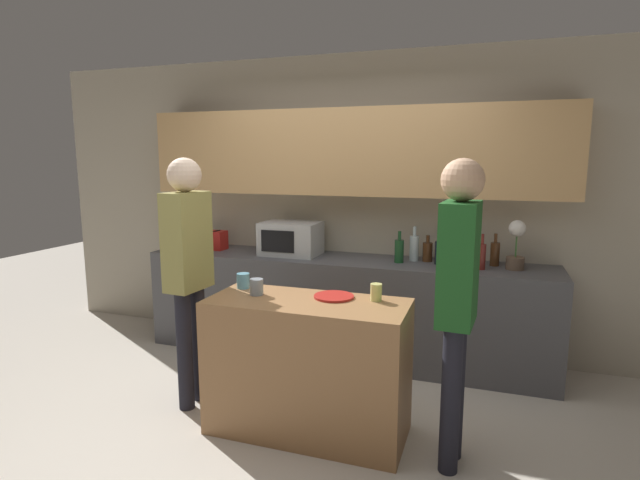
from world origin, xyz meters
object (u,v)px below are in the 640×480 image
(microwave, at_px, (291,238))
(bottle_2, at_px, (428,251))
(bottle_6, at_px, (482,256))
(cup_0, at_px, (376,292))
(cup_2, at_px, (257,287))
(cup_1, at_px, (243,281))
(bottle_3, at_px, (439,252))
(bottle_0, at_px, (399,251))
(bottle_1, at_px, (414,248))
(person_left, at_px, (188,260))
(toaster, at_px, (212,240))
(bottle_7, at_px, (495,253))
(bottle_5, at_px, (465,255))
(potted_plant, at_px, (516,245))
(bottle_4, at_px, (450,256))
(person_center, at_px, (458,287))
(plate_on_island, at_px, (334,296))

(microwave, xyz_separation_m, bottle_2, (1.22, 0.09, -0.06))
(bottle_6, xyz_separation_m, cup_0, (-0.61, -1.09, -0.07))
(bottle_2, bearing_deg, cup_2, -124.18)
(cup_1, xyz_separation_m, cup_2, (0.16, -0.12, 0.00))
(bottle_3, bearing_deg, bottle_0, -172.54)
(bottle_1, bearing_deg, bottle_2, 4.28)
(bottle_2, distance_m, person_left, 2.00)
(toaster, relative_size, bottle_0, 0.96)
(bottle_1, xyz_separation_m, bottle_7, (0.66, 0.01, -0.01))
(bottle_5, xyz_separation_m, cup_2, (-1.26, -1.32, -0.05))
(bottle_7, bearing_deg, potted_plant, -31.02)
(bottle_4, bearing_deg, bottle_6, 0.66)
(bottle_3, height_order, bottle_5, bottle_3)
(bottle_0, xyz_separation_m, bottle_2, (0.22, 0.13, -0.02))
(person_left, bearing_deg, bottle_7, 127.88)
(person_center, bearing_deg, bottle_3, 13.80)
(bottle_0, relative_size, bottle_1, 0.90)
(bottle_6, bearing_deg, person_center, -94.65)
(cup_0, bearing_deg, bottle_5, 68.01)
(potted_plant, height_order, cup_1, potted_plant)
(microwave, distance_m, person_left, 1.27)
(microwave, distance_m, person_center, 2.09)
(toaster, relative_size, plate_on_island, 1.00)
(bottle_4, relative_size, bottle_7, 0.91)
(microwave, relative_size, bottle_1, 1.74)
(plate_on_island, bearing_deg, bottle_3, 65.57)
(bottle_3, xyz_separation_m, bottle_7, (0.44, 0.09, 0.00))
(bottle_0, distance_m, cup_1, 1.44)
(bottle_0, height_order, bottle_3, same)
(bottle_7, distance_m, cup_2, 2.03)
(toaster, relative_size, cup_2, 2.44)
(microwave, distance_m, bottle_3, 1.33)
(bottle_0, distance_m, bottle_4, 0.43)
(bottle_3, height_order, plate_on_island, bottle_3)
(microwave, bearing_deg, person_center, -41.49)
(person_left, bearing_deg, bottle_3, 132.62)
(potted_plant, relative_size, bottle_2, 1.74)
(bottle_6, xyz_separation_m, plate_on_island, (-0.88, -1.11, -0.12))
(bottle_1, relative_size, cup_0, 2.73)
(potted_plant, bearing_deg, bottle_5, 176.92)
(potted_plant, height_order, bottle_1, potted_plant)
(bottle_2, distance_m, bottle_3, 0.14)
(potted_plant, distance_m, bottle_6, 0.28)
(cup_0, xyz_separation_m, person_center, (0.51, -0.21, 0.13))
(bottle_2, xyz_separation_m, bottle_4, (0.20, -0.18, 0.01))
(bottle_2, distance_m, bottle_7, 0.55)
(bottle_3, height_order, cup_0, bottle_3)
(bottle_0, height_order, person_left, person_left)
(potted_plant, relative_size, bottle_0, 1.46)
(bottle_0, bearing_deg, cup_1, -127.91)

